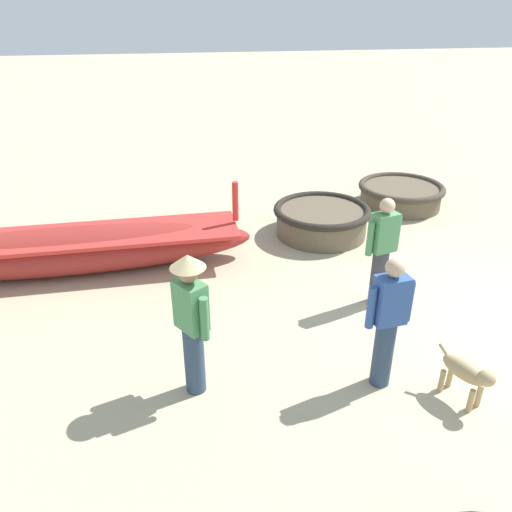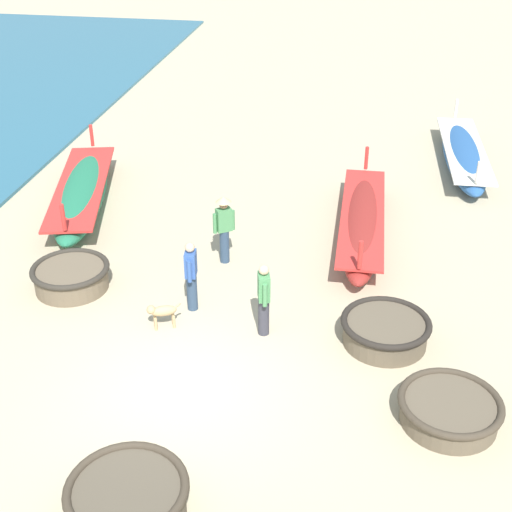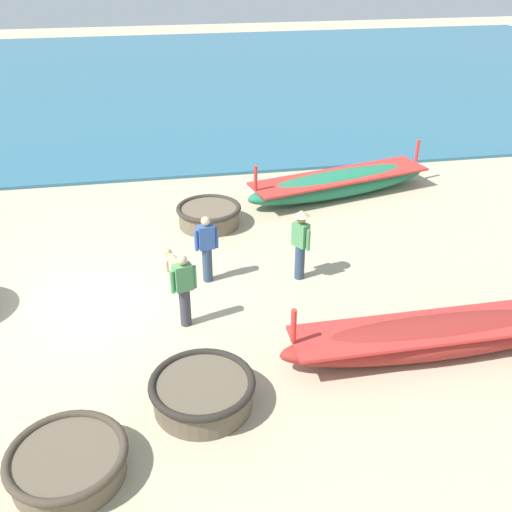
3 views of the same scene
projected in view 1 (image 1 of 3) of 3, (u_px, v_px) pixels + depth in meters
coracle_weathered at (401, 194)px, 10.35m from camera, size 1.75×1.75×0.47m
coracle_nearest at (321, 219)px, 9.05m from camera, size 1.75×1.75×0.54m
long_boat_white_hull at (64, 250)px, 7.77m from camera, size 1.11×5.92×1.31m
fisherman_standing_left at (191, 317)px, 5.10m from camera, size 0.46×0.37×1.67m
fisherman_crouching at (382, 249)px, 6.75m from camera, size 0.30×0.52×1.57m
fisherman_with_hat at (388, 320)px, 5.25m from camera, size 0.26×0.53×1.57m
dog at (467, 373)px, 5.20m from camera, size 0.65×0.39×0.55m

